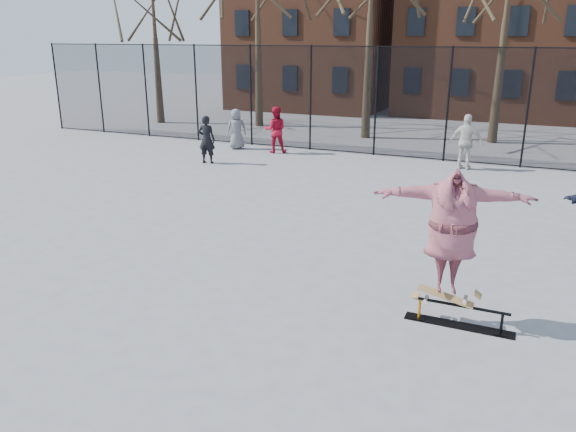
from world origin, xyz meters
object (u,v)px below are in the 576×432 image
at_px(skateboard, 446,298).
at_px(bystander_red, 275,130).
at_px(bystander_black, 207,140).
at_px(bystander_grey, 237,129).
at_px(bystander_white, 466,142).
at_px(skate_rail, 459,317).
at_px(skater, 451,237).

bearing_deg(skateboard, bystander_red, 126.09).
distance_m(bystander_black, bystander_red, 3.03).
distance_m(bystander_grey, bystander_white, 8.80).
distance_m(skateboard, bystander_grey, 15.01).
bearing_deg(skateboard, bystander_grey, 131.32).
relative_size(skate_rail, skater, 0.70).
height_order(bystander_grey, bystander_white, bystander_white).
bearing_deg(skateboard, bystander_black, 138.35).
bearing_deg(bystander_black, skater, 129.27).
bearing_deg(bystander_white, bystander_black, 26.39).
bearing_deg(skater, bystander_white, 79.89).
distance_m(skate_rail, skateboard, 0.36).
relative_size(skater, bystander_white, 1.29).
relative_size(skateboard, bystander_grey, 0.59).
xyz_separation_m(bystander_grey, bystander_white, (8.80, -0.03, 0.13)).
relative_size(bystander_black, bystander_white, 0.91).
bearing_deg(skate_rail, bystander_grey, 131.98).
bearing_deg(bystander_black, bystander_grey, -92.59).
bearing_deg(bystander_red, bystander_grey, -26.56).
bearing_deg(bystander_red, bystander_black, 37.52).
bearing_deg(bystander_black, bystander_white, -171.37).
bearing_deg(bystander_white, skate_rail, 105.49).
xyz_separation_m(skater, bystander_red, (-8.17, 11.20, -0.57)).
distance_m(skateboard, bystander_red, 13.87).
xyz_separation_m(skate_rail, bystander_black, (-9.83, 8.54, 0.70)).
relative_size(skateboard, bystander_red, 0.53).
bearing_deg(bystander_white, skater, 104.31).
xyz_separation_m(skater, bystander_black, (-9.60, 8.54, -0.61)).
bearing_deg(bystander_white, skateboard, 104.31).
height_order(skateboard, bystander_red, bystander_red).
xyz_separation_m(skateboard, bystander_red, (-8.17, 11.20, 0.46)).
distance_m(skater, bystander_red, 13.88).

